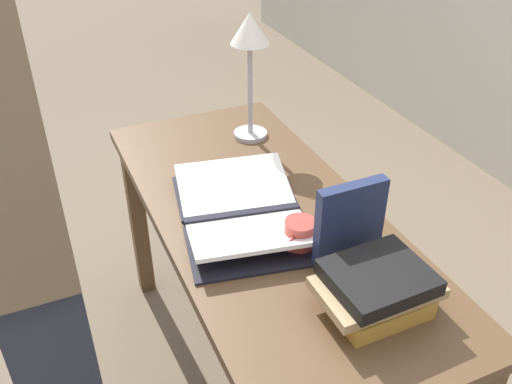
# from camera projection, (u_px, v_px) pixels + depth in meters

# --- Properties ---
(ground_plane) EXTENTS (12.00, 12.00, 0.00)m
(ground_plane) POSITION_uv_depth(u_px,v_px,m) (263.00, 381.00, 2.10)
(ground_plane) COLOR #70604C
(reading_desk) EXTENTS (1.43, 0.62, 0.76)m
(reading_desk) POSITION_uv_depth(u_px,v_px,m) (265.00, 244.00, 1.74)
(reading_desk) COLOR brown
(reading_desk) RESTS_ON ground_plane
(open_book) EXTENTS (0.57, 0.44, 0.07)m
(open_book) POSITION_uv_depth(u_px,v_px,m) (242.00, 212.00, 1.65)
(open_book) COLOR black
(open_book) RESTS_ON reading_desk
(book_stack_tall) EXTENTS (0.20, 0.28, 0.12)m
(book_stack_tall) POSITION_uv_depth(u_px,v_px,m) (377.00, 289.00, 1.32)
(book_stack_tall) COLOR #BC8933
(book_stack_tall) RESTS_ON reading_desk
(book_standing_upright) EXTENTS (0.03, 0.19, 0.23)m
(book_standing_upright) POSITION_uv_depth(u_px,v_px,m) (350.00, 223.00, 1.44)
(book_standing_upright) COLOR #1E284C
(book_standing_upright) RESTS_ON reading_desk
(reading_lamp) EXTENTS (0.13, 0.13, 0.45)m
(reading_lamp) POSITION_uv_depth(u_px,v_px,m) (250.00, 44.00, 1.89)
(reading_lamp) COLOR #ADADB2
(reading_lamp) RESTS_ON reading_desk
(coffee_mug) EXTENTS (0.09, 0.10, 0.08)m
(coffee_mug) POSITION_uv_depth(u_px,v_px,m) (299.00, 234.00, 1.52)
(coffee_mug) COLOR #B74238
(coffee_mug) RESTS_ON reading_desk
(person_reader) EXTENTS (0.36, 0.22, 1.76)m
(person_reader) POSITION_uv_depth(u_px,v_px,m) (26.00, 248.00, 1.37)
(person_reader) COLOR #2D3342
(person_reader) RESTS_ON ground_plane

